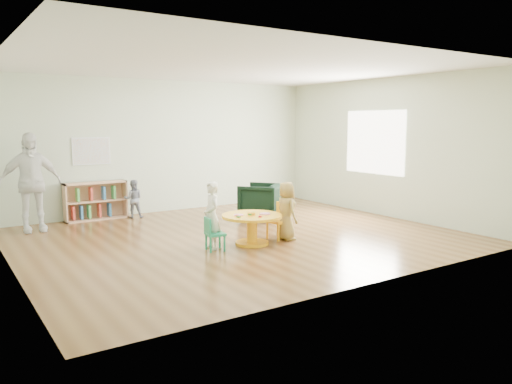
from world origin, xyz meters
TOP-DOWN VIEW (x-y plane):
  - room at (0.01, 0.00)m, footprint 7.10×7.00m
  - activity_table at (-0.13, -0.57)m, footprint 0.95×0.95m
  - kid_chair_left at (-0.84, -0.59)m, footprint 0.32×0.32m
  - kid_chair_right at (0.49, -0.48)m, footprint 0.37×0.37m
  - bookshelf at (-1.61, 2.86)m, footprint 1.20×0.30m
  - alphabet_poster at (-1.60, 2.98)m, footprint 0.74×0.01m
  - armchair at (1.18, 1.09)m, footprint 1.08×1.08m
  - child_left at (-0.80, -0.49)m, footprint 0.30×0.41m
  - child_right at (0.51, -0.62)m, footprint 0.35×0.49m
  - toddler at (-0.92, 2.59)m, footprint 0.46×0.41m
  - adult_caretaker at (-2.84, 2.35)m, footprint 1.02×0.43m

SIDE VIEW (x-z plane):
  - kid_chair_left at x=-0.84m, z-range 0.02..0.53m
  - kid_chair_right at x=0.49m, z-range 0.02..0.61m
  - activity_table at x=-0.13m, z-range 0.07..0.59m
  - armchair at x=1.18m, z-range 0.00..0.71m
  - bookshelf at x=-1.61m, z-range -0.01..0.74m
  - toddler at x=-0.92m, z-range 0.00..0.77m
  - child_right at x=0.51m, z-range 0.00..0.96m
  - child_left at x=-0.80m, z-range 0.00..1.03m
  - adult_caretaker at x=-2.84m, z-range 0.00..1.74m
  - alphabet_poster at x=-1.60m, z-range 1.08..1.62m
  - room at x=0.01m, z-range 0.49..3.29m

